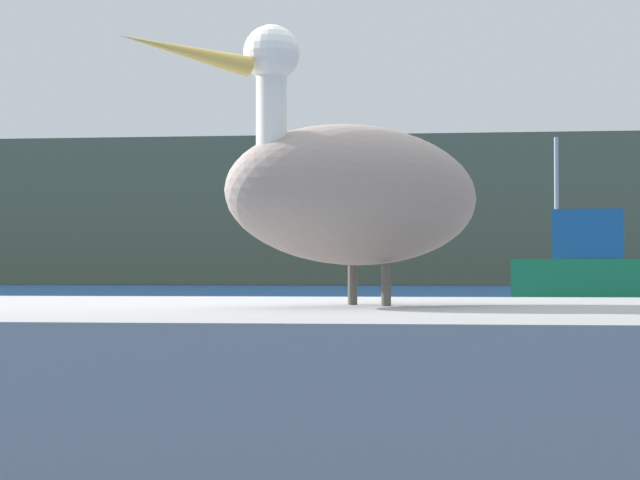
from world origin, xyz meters
The scene contains 4 objects.
hillside_backdrop centered at (0.00, 63.66, 4.04)m, with size 140.00×14.94×8.08m, color #5B664C.
pier_dock centered at (0.77, -0.43, 0.35)m, with size 3.76×2.31×0.70m, color #989898.
pelican centered at (0.76, -0.44, 1.05)m, with size 1.11×1.09×0.83m.
fishing_boat_green centered at (5.72, 27.61, 0.87)m, with size 6.09×2.62×4.50m.
Camera 1 is at (1.03, -3.89, 0.81)m, focal length 63.21 mm.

